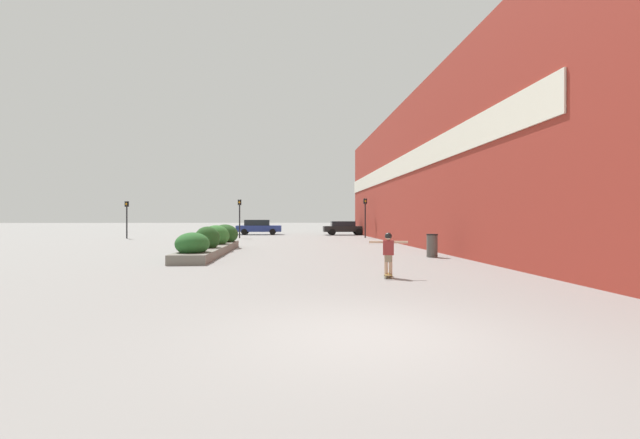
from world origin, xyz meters
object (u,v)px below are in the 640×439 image
(skateboarder, at_px, (388,249))
(traffic_light_far_left, at_px, (127,213))
(trash_bin, at_px, (432,246))
(car_center_left, at_px, (442,226))
(car_center_right, at_px, (259,227))
(skateboard, at_px, (388,275))
(car_leftmost, at_px, (344,228))
(traffic_light_left, at_px, (240,212))
(traffic_light_right, at_px, (365,211))

(skateboarder, relative_size, traffic_light_far_left, 0.38)
(trash_bin, xyz_separation_m, car_center_left, (9.77, 25.27, 0.32))
(skateboarder, xyz_separation_m, car_center_right, (-5.81, 31.73, -0.02))
(car_center_right, bearing_deg, skateboard, 10.38)
(car_leftmost, distance_m, traffic_light_far_left, 19.72)
(car_center_left, bearing_deg, traffic_light_left, -70.48)
(skateboard, height_order, traffic_light_right, traffic_light_right)
(skateboard, relative_size, trash_bin, 0.71)
(trash_bin, bearing_deg, skateboard, -118.97)
(car_leftmost, bearing_deg, traffic_light_left, -57.60)
(car_leftmost, relative_size, traffic_light_far_left, 1.37)
(traffic_light_far_left, bearing_deg, traffic_light_left, -0.50)
(skateboard, xyz_separation_m, car_center_left, (13.08, 31.24, 0.75))
(skateboard, xyz_separation_m, skateboarder, (-0.00, -0.00, 0.73))
(skateboarder, bearing_deg, car_center_left, 78.76)
(trash_bin, height_order, traffic_light_far_left, traffic_light_far_left)
(traffic_light_left, xyz_separation_m, traffic_light_right, (10.58, -0.06, 0.07))
(skateboard, xyz_separation_m, traffic_light_far_left, (-16.02, 24.26, 2.04))
(trash_bin, bearing_deg, traffic_light_right, 88.69)
(skateboard, relative_size, car_leftmost, 0.17)
(skateboard, relative_size, traffic_light_left, 0.22)
(skateboard, height_order, skateboarder, skateboarder)
(car_leftmost, relative_size, traffic_light_left, 1.30)
(skateboard, height_order, traffic_light_far_left, traffic_light_far_left)
(trash_bin, xyz_separation_m, car_leftmost, (-0.59, 24.27, 0.23))
(skateboarder, relative_size, car_center_right, 0.26)
(trash_bin, bearing_deg, traffic_light_left, 119.19)
(skateboarder, distance_m, traffic_light_left, 25.17)
(car_center_left, xyz_separation_m, traffic_light_left, (-19.94, -7.07, 1.39))
(skateboard, height_order, traffic_light_left, traffic_light_left)
(car_center_left, relative_size, traffic_light_left, 1.32)
(skateboard, height_order, car_center_left, car_center_left)
(trash_bin, height_order, car_center_left, car_center_left)
(traffic_light_left, height_order, traffic_light_far_left, traffic_light_left)
(skateboarder, height_order, traffic_light_far_left, traffic_light_far_left)
(traffic_light_left, bearing_deg, skateboarder, -74.16)
(car_center_left, distance_m, traffic_light_right, 11.85)
(skateboard, distance_m, traffic_light_far_left, 29.14)
(car_center_right, bearing_deg, trash_bin, 19.50)
(skateboard, xyz_separation_m, traffic_light_right, (3.72, 24.12, 2.21))
(trash_bin, relative_size, traffic_light_left, 0.31)
(traffic_light_right, bearing_deg, traffic_light_left, 179.68)
(skateboarder, height_order, traffic_light_left, traffic_light_left)
(skateboard, height_order, trash_bin, trash_bin)
(traffic_light_left, bearing_deg, trash_bin, -60.81)
(traffic_light_right, bearing_deg, trash_bin, -91.31)
(car_center_left, relative_size, traffic_light_far_left, 1.39)
(car_center_right, bearing_deg, car_center_left, 88.52)
(car_center_right, bearing_deg, car_leftmost, 80.15)
(traffic_light_left, xyz_separation_m, traffic_light_far_left, (-9.16, 0.08, -0.10))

